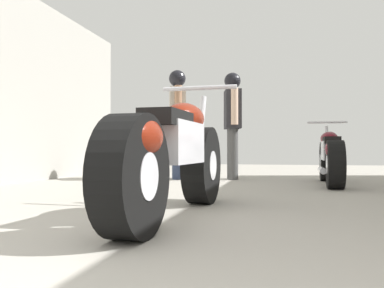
# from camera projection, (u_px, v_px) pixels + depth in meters

# --- Properties ---
(ground_plane) EXTENTS (17.52, 17.52, 0.00)m
(ground_plane) POSITION_uv_depth(u_px,v_px,m) (226.00, 195.00, 4.38)
(ground_plane) COLOR #A8A399
(motorcycle_maroon_cruiser) EXTENTS (0.65, 2.21, 1.03)m
(motorcycle_maroon_cruiser) POSITION_uv_depth(u_px,v_px,m) (173.00, 155.00, 2.93)
(motorcycle_maroon_cruiser) COLOR black
(motorcycle_maroon_cruiser) RESTS_ON ground_plane
(motorcycle_black_naked) EXTENTS (0.57, 1.92, 0.90)m
(motorcycle_black_naked) POSITION_uv_depth(u_px,v_px,m) (331.00, 157.00, 5.64)
(motorcycle_black_naked) COLOR black
(motorcycle_black_naked) RESTS_ON ground_plane
(mechanic_in_blue) EXTENTS (0.33, 0.67, 1.70)m
(mechanic_in_blue) POSITION_uv_depth(u_px,v_px,m) (233.00, 115.00, 6.69)
(mechanic_in_blue) COLOR #4C4C4C
(mechanic_in_blue) RESTS_ON ground_plane
(mechanic_with_helmet) EXTENTS (0.37, 0.69, 1.75)m
(mechanic_with_helmet) POSITION_uv_depth(u_px,v_px,m) (177.00, 114.00, 6.74)
(mechanic_with_helmet) COLOR #2D3851
(mechanic_with_helmet) RESTS_ON ground_plane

